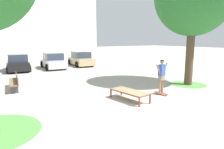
% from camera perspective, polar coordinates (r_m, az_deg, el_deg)
% --- Properties ---
extents(ground_plane, '(120.00, 120.00, 0.00)m').
position_cam_1_polar(ground_plane, '(8.65, 7.41, -9.10)').
color(ground_plane, '#B2AA9E').
extents(building_facade, '(30.83, 4.00, 13.44)m').
position_cam_1_polar(building_facade, '(38.53, -27.39, 14.69)').
color(building_facade, silver).
rests_on(building_facade, ground).
extents(skate_box, '(1.01, 1.99, 0.46)m').
position_cam_1_polar(skate_box, '(9.40, 4.96, -4.85)').
color(skate_box, brown).
rests_on(skate_box, ground).
extents(skateboard, '(0.35, 0.82, 0.09)m').
position_cam_1_polar(skateboard, '(10.70, 13.53, -5.13)').
color(skateboard, '#B23333').
rests_on(skateboard, ground).
extents(skater, '(0.99, 0.34, 1.69)m').
position_cam_1_polar(skater, '(10.49, 13.74, 0.13)').
color(skater, '#8E6647').
rests_on(skater, skateboard).
extents(grass_patch_near_right, '(2.20, 2.20, 0.01)m').
position_cam_1_polar(grass_patch_near_right, '(13.59, 20.51, -2.60)').
color(grass_patch_near_right, '#519342').
rests_on(grass_patch_near_right, ground).
extents(car_black, '(2.25, 4.36, 1.50)m').
position_cam_1_polar(car_black, '(20.11, -24.87, 2.97)').
color(car_black, black).
rests_on(car_black, ground).
extents(car_silver, '(2.16, 4.32, 1.50)m').
position_cam_1_polar(car_silver, '(20.52, -16.18, 3.62)').
color(car_silver, '#B7BABF').
rests_on(car_silver, ground).
extents(car_tan, '(2.20, 4.34, 1.50)m').
position_cam_1_polar(car_tan, '(22.00, -8.76, 4.30)').
color(car_tan, tan).
rests_on(car_tan, ground).
extents(park_bench, '(0.66, 2.43, 0.83)m').
position_cam_1_polar(park_bench, '(12.67, -25.69, -1.80)').
color(park_bench, brown).
rests_on(park_bench, ground).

